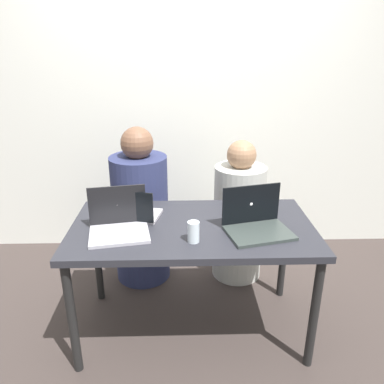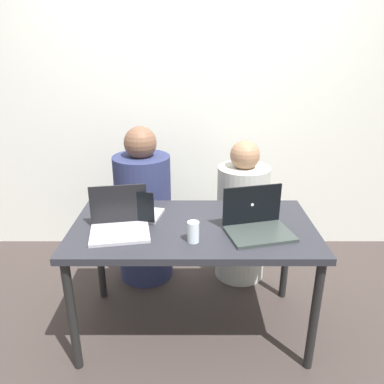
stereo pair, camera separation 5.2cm
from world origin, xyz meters
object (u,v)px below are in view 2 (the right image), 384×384
(laptop_front_left, at_px, (118,223))
(water_glass_center, at_px, (192,233))
(person_on_left, at_px, (143,214))
(laptop_front_right, at_px, (256,223))
(laptop_back_left, at_px, (129,211))
(person_on_right, at_px, (240,219))

(laptop_front_left, xyz_separation_m, water_glass_center, (0.42, -0.12, -0.00))
(person_on_left, bearing_deg, water_glass_center, 108.07)
(laptop_front_right, distance_m, water_glass_center, 0.38)
(laptop_back_left, height_order, laptop_front_right, laptop_front_right)
(laptop_back_left, distance_m, water_glass_center, 0.49)
(laptop_back_left, relative_size, laptop_front_left, 1.07)
(person_on_right, relative_size, laptop_front_right, 2.74)
(person_on_left, distance_m, laptop_front_left, 0.75)
(person_on_left, height_order, water_glass_center, person_on_left)
(person_on_left, bearing_deg, laptop_front_left, 80.06)
(person_on_right, height_order, laptop_back_left, person_on_right)
(person_on_left, xyz_separation_m, water_glass_center, (0.37, -0.82, 0.26))
(person_on_left, distance_m, laptop_back_left, 0.57)
(laptop_front_left, relative_size, water_glass_center, 3.15)
(person_on_left, height_order, laptop_back_left, person_on_left)
(laptop_front_right, bearing_deg, laptop_back_left, 151.89)
(laptop_back_left, bearing_deg, person_on_left, -78.28)
(water_glass_center, bearing_deg, person_on_right, 65.37)
(laptop_front_left, height_order, water_glass_center, laptop_front_left)
(laptop_front_right, height_order, laptop_front_left, same)
(laptop_back_left, distance_m, laptop_front_left, 0.19)
(person_on_right, bearing_deg, laptop_front_left, 34.71)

